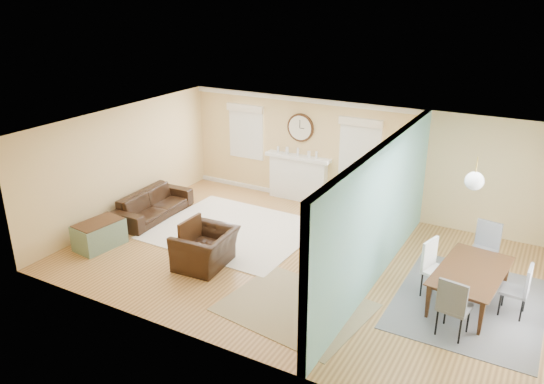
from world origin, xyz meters
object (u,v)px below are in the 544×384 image
at_px(eames_chair, 206,249).
at_px(dining_table, 471,287).
at_px(sofa, 153,205).
at_px(green_chair, 345,211).
at_px(credenza, 375,232).

relative_size(eames_chair, dining_table, 0.62).
bearing_deg(eames_chair, sofa, -122.69).
distance_m(sofa, eames_chair, 2.79).
distance_m(green_chair, dining_table, 3.65).
bearing_deg(sofa, eames_chair, -121.21).
distance_m(eames_chair, green_chair, 3.48).
relative_size(sofa, eames_chair, 1.88).
bearing_deg(credenza, eames_chair, -139.24).
height_order(eames_chair, green_chair, eames_chair).
height_order(sofa, green_chair, green_chair).
bearing_deg(dining_table, eames_chair, 109.19).
bearing_deg(eames_chair, credenza, 126.32).
relative_size(eames_chair, credenza, 0.71).
bearing_deg(credenza, dining_table, -28.74).
height_order(eames_chair, credenza, credenza).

